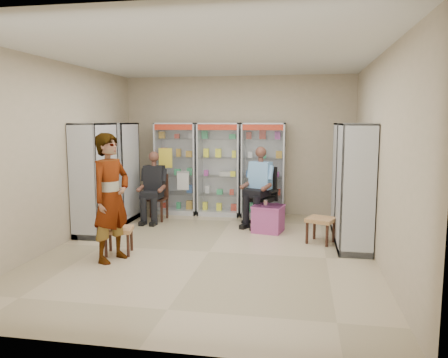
% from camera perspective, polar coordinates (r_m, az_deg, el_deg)
% --- Properties ---
extents(floor, '(6.00, 6.00, 0.00)m').
position_cam_1_polar(floor, '(6.94, -1.98, -9.48)').
color(floor, tan).
rests_on(floor, ground).
extents(room_shell, '(5.02, 6.02, 3.01)m').
position_cam_1_polar(room_shell, '(6.64, -2.06, 6.99)').
color(room_shell, tan).
rests_on(room_shell, ground).
extents(cabinet_back_left, '(0.90, 0.50, 2.00)m').
position_cam_1_polar(cabinet_back_left, '(9.66, -6.15, 1.38)').
color(cabinet_back_left, silver).
rests_on(cabinet_back_left, floor).
extents(cabinet_back_mid, '(0.90, 0.50, 2.00)m').
position_cam_1_polar(cabinet_back_mid, '(9.44, -0.61, 1.28)').
color(cabinet_back_mid, '#B7BBBF').
rests_on(cabinet_back_mid, floor).
extents(cabinet_back_right, '(0.90, 0.50, 2.00)m').
position_cam_1_polar(cabinet_back_right, '(9.31, 5.15, 1.16)').
color(cabinet_back_right, '#B2B4B9').
rests_on(cabinet_back_right, floor).
extents(cabinet_right_far, '(0.90, 0.50, 2.00)m').
position_cam_1_polar(cabinet_right_far, '(8.20, 15.87, 0.03)').
color(cabinet_right_far, '#B5B6BD').
rests_on(cabinet_right_far, floor).
extents(cabinet_right_near, '(0.90, 0.50, 2.00)m').
position_cam_1_polar(cabinet_right_near, '(7.11, 16.73, -1.12)').
color(cabinet_right_near, silver).
rests_on(cabinet_right_near, floor).
extents(cabinet_left_far, '(0.90, 0.50, 2.00)m').
position_cam_1_polar(cabinet_left_far, '(9.11, -13.43, 0.84)').
color(cabinet_left_far, '#A5A6AC').
rests_on(cabinet_left_far, floor).
extents(cabinet_left_near, '(0.90, 0.50, 2.00)m').
position_cam_1_polar(cabinet_left_near, '(8.12, -16.52, -0.07)').
color(cabinet_left_near, silver).
rests_on(cabinet_left_near, floor).
extents(wooden_chair, '(0.42, 0.42, 0.94)m').
position_cam_1_polar(wooden_chair, '(9.12, -8.90, -2.40)').
color(wooden_chair, black).
rests_on(wooden_chair, floor).
extents(seated_customer, '(0.44, 0.60, 1.34)m').
position_cam_1_polar(seated_customer, '(9.04, -9.03, -1.20)').
color(seated_customer, black).
rests_on(seated_customer, floor).
extents(office_chair, '(0.81, 0.81, 1.14)m').
position_cam_1_polar(office_chair, '(8.68, 4.87, -2.19)').
color(office_chair, black).
rests_on(office_chair, floor).
extents(seated_shopkeeper, '(0.69, 0.79, 1.45)m').
position_cam_1_polar(seated_shopkeeper, '(8.60, 4.85, -1.22)').
color(seated_shopkeeper, '#6294C3').
rests_on(seated_shopkeeper, floor).
extents(pink_trunk, '(0.60, 0.58, 0.49)m').
position_cam_1_polar(pink_trunk, '(8.14, 5.79, -5.17)').
color(pink_trunk, '#A24182').
rests_on(pink_trunk, floor).
extents(tea_glass, '(0.07, 0.07, 0.09)m').
position_cam_1_polar(tea_glass, '(8.13, 5.46, -3.07)').
color(tea_glass, '#582207').
rests_on(tea_glass, pink_trunk).
extents(woven_stool_a, '(0.56, 0.56, 0.43)m').
position_cam_1_polar(woven_stool_a, '(7.55, 12.50, -6.56)').
color(woven_stool_a, olive).
rests_on(woven_stool_a, floor).
extents(woven_stool_b, '(0.50, 0.50, 0.41)m').
position_cam_1_polar(woven_stool_b, '(6.97, -13.56, -7.85)').
color(woven_stool_b, '#A46F45').
rests_on(woven_stool_b, floor).
extents(standing_man, '(0.65, 0.79, 1.87)m').
position_cam_1_polar(standing_man, '(6.53, -14.54, -2.38)').
color(standing_man, gray).
rests_on(standing_man, floor).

